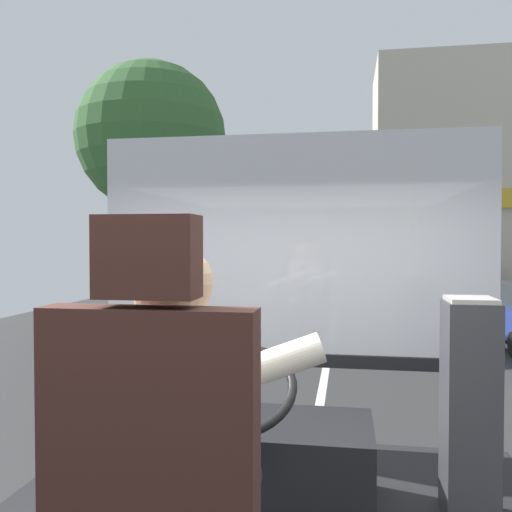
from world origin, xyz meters
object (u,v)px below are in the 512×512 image
at_px(fare_box, 470,408).
at_px(parked_car_black, 461,285).
at_px(parked_car_white, 430,274).
at_px(steering_console, 257,459).
at_px(bus_driver, 178,438).

xyz_separation_m(fare_box, parked_car_black, (3.10, 15.92, -0.68)).
bearing_deg(parked_car_white, fare_box, -97.77).
height_order(parked_car_black, parked_car_white, parked_car_white).
height_order(steering_console, fare_box, fare_box).
xyz_separation_m(bus_driver, parked_car_black, (4.08, 17.18, -0.94)).
distance_m(bus_driver, parked_car_white, 22.27).
height_order(fare_box, parked_car_black, fare_box).
bearing_deg(fare_box, parked_car_black, 78.97).
bearing_deg(parked_car_white, parked_car_black, -86.58).
distance_m(parked_car_black, parked_car_white, 4.76).
height_order(bus_driver, fare_box, bus_driver).
distance_m(bus_driver, fare_box, 1.61).
height_order(fare_box, parked_car_white, fare_box).
xyz_separation_m(steering_console, fare_box, (0.98, 0.04, 0.28)).
distance_m(steering_console, parked_car_white, 21.06).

